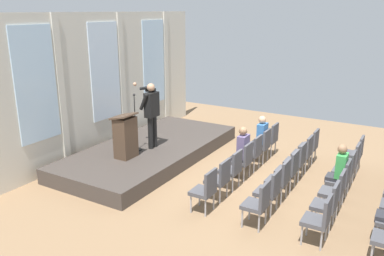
# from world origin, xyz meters

# --- Properties ---
(ground_plane) EXTENTS (13.09, 13.09, 0.00)m
(ground_plane) POSITION_xyz_m (0.00, 0.00, 0.00)
(ground_plane) COLOR #846647
(rear_partition) EXTENTS (8.86, 0.14, 3.97)m
(rear_partition) POSITION_xyz_m (0.03, 5.03, 2.02)
(rear_partition) COLOR beige
(rear_partition) RESTS_ON ground
(stage_platform) EXTENTS (5.62, 2.61, 0.39)m
(stage_platform) POSITION_xyz_m (0.00, 3.43, 0.20)
(stage_platform) COLOR #3F3833
(stage_platform) RESTS_ON ground
(speaker) EXTENTS (0.51, 0.69, 1.78)m
(speaker) POSITION_xyz_m (-0.15, 3.27, 1.43)
(speaker) COLOR black
(speaker) RESTS_ON stage_platform
(mic_stand) EXTENTS (0.28, 0.28, 1.55)m
(mic_stand) POSITION_xyz_m (-0.55, 3.51, 0.73)
(mic_stand) COLOR black
(mic_stand) RESTS_ON stage_platform
(lectern) EXTENTS (0.60, 0.48, 1.16)m
(lectern) POSITION_xyz_m (-1.09, 3.41, 0.95)
(lectern) COLOR #4C3828
(lectern) RESTS_ON stage_platform
(chair_r0_c0) EXTENTS (0.46, 0.44, 0.94)m
(chair_r0_c0) POSITION_xyz_m (-1.94, 0.61, 0.53)
(chair_r0_c0) COLOR #99999E
(chair_r0_c0) RESTS_ON ground
(chair_r0_c1) EXTENTS (0.46, 0.44, 0.94)m
(chair_r0_c1) POSITION_xyz_m (-1.29, 0.61, 0.53)
(chair_r0_c1) COLOR #99999E
(chair_r0_c1) RESTS_ON ground
(chair_r0_c2) EXTENTS (0.46, 0.44, 0.94)m
(chair_r0_c2) POSITION_xyz_m (-0.65, 0.61, 0.53)
(chair_r0_c2) COLOR #99999E
(chair_r0_c2) RESTS_ON ground
(chair_r0_c3) EXTENTS (0.46, 0.44, 0.94)m
(chair_r0_c3) POSITION_xyz_m (0.00, 0.61, 0.53)
(chair_r0_c3) COLOR #99999E
(chair_r0_c3) RESTS_ON ground
(audience_r0_c3) EXTENTS (0.36, 0.39, 1.34)m
(audience_r0_c3) POSITION_xyz_m (0.00, 0.69, 0.74)
(audience_r0_c3) COLOR #2D2D33
(audience_r0_c3) RESTS_ON ground
(chair_r0_c4) EXTENTS (0.46, 0.44, 0.94)m
(chair_r0_c4) POSITION_xyz_m (0.65, 0.61, 0.53)
(chair_r0_c4) COLOR #99999E
(chair_r0_c4) RESTS_ON ground
(chair_r0_c5) EXTENTS (0.46, 0.44, 0.94)m
(chair_r0_c5) POSITION_xyz_m (1.29, 0.61, 0.53)
(chair_r0_c5) COLOR #99999E
(chair_r0_c5) RESTS_ON ground
(audience_r0_c5) EXTENTS (0.36, 0.39, 1.31)m
(audience_r0_c5) POSITION_xyz_m (1.29, 0.70, 0.73)
(audience_r0_c5) COLOR #2D2D33
(audience_r0_c5) RESTS_ON ground
(chair_r0_c6) EXTENTS (0.46, 0.44, 0.94)m
(chair_r0_c6) POSITION_xyz_m (1.94, 0.61, 0.53)
(chair_r0_c6) COLOR #99999E
(chair_r0_c6) RESTS_ON ground
(chair_r1_c0) EXTENTS (0.46, 0.44, 0.94)m
(chair_r1_c0) POSITION_xyz_m (-1.94, -0.53, 0.53)
(chair_r1_c0) COLOR #99999E
(chair_r1_c0) RESTS_ON ground
(chair_r1_c1) EXTENTS (0.46, 0.44, 0.94)m
(chair_r1_c1) POSITION_xyz_m (-1.29, -0.53, 0.53)
(chair_r1_c1) COLOR #99999E
(chair_r1_c1) RESTS_ON ground
(chair_r1_c2) EXTENTS (0.46, 0.44, 0.94)m
(chair_r1_c2) POSITION_xyz_m (-0.65, -0.53, 0.53)
(chair_r1_c2) COLOR #99999E
(chair_r1_c2) RESTS_ON ground
(chair_r1_c3) EXTENTS (0.46, 0.44, 0.94)m
(chair_r1_c3) POSITION_xyz_m (0.00, -0.53, 0.53)
(chair_r1_c3) COLOR #99999E
(chair_r1_c3) RESTS_ON ground
(chair_r1_c4) EXTENTS (0.46, 0.44, 0.94)m
(chair_r1_c4) POSITION_xyz_m (0.65, -0.53, 0.53)
(chair_r1_c4) COLOR #99999E
(chair_r1_c4) RESTS_ON ground
(chair_r1_c5) EXTENTS (0.46, 0.44, 0.94)m
(chair_r1_c5) POSITION_xyz_m (1.29, -0.53, 0.53)
(chair_r1_c5) COLOR #99999E
(chair_r1_c5) RESTS_ON ground
(chair_r1_c6) EXTENTS (0.46, 0.44, 0.94)m
(chair_r1_c6) POSITION_xyz_m (1.94, -0.53, 0.53)
(chair_r1_c6) COLOR #99999E
(chair_r1_c6) RESTS_ON ground
(chair_r2_c0) EXTENTS (0.46, 0.44, 0.94)m
(chair_r2_c0) POSITION_xyz_m (-1.94, -1.67, 0.53)
(chair_r2_c0) COLOR #99999E
(chair_r2_c0) RESTS_ON ground
(chair_r2_c1) EXTENTS (0.46, 0.44, 0.94)m
(chair_r2_c1) POSITION_xyz_m (-1.29, -1.67, 0.53)
(chair_r2_c1) COLOR #99999E
(chair_r2_c1) RESTS_ON ground
(chair_r2_c2) EXTENTS (0.46, 0.44, 0.94)m
(chair_r2_c2) POSITION_xyz_m (-0.65, -1.67, 0.53)
(chair_r2_c2) COLOR #99999E
(chair_r2_c2) RESTS_ON ground
(chair_r2_c3) EXTENTS (0.46, 0.44, 0.94)m
(chair_r2_c3) POSITION_xyz_m (0.00, -1.67, 0.53)
(chair_r2_c3) COLOR #99999E
(chair_r2_c3) RESTS_ON ground
(audience_r2_c3) EXTENTS (0.36, 0.39, 1.30)m
(audience_r2_c3) POSITION_xyz_m (0.00, -1.59, 0.72)
(audience_r2_c3) COLOR #2D2D33
(audience_r2_c3) RESTS_ON ground
(chair_r2_c4) EXTENTS (0.46, 0.44, 0.94)m
(chair_r2_c4) POSITION_xyz_m (0.65, -1.67, 0.53)
(chair_r2_c4) COLOR #99999E
(chair_r2_c4) RESTS_ON ground
(chair_r2_c5) EXTENTS (0.46, 0.44, 0.94)m
(chair_r2_c5) POSITION_xyz_m (1.29, -1.67, 0.53)
(chair_r2_c5) COLOR #99999E
(chair_r2_c5) RESTS_ON ground
(chair_r2_c6) EXTENTS (0.46, 0.44, 0.94)m
(chair_r2_c6) POSITION_xyz_m (1.94, -1.67, 0.53)
(chair_r2_c6) COLOR #99999E
(chair_r2_c6) RESTS_ON ground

